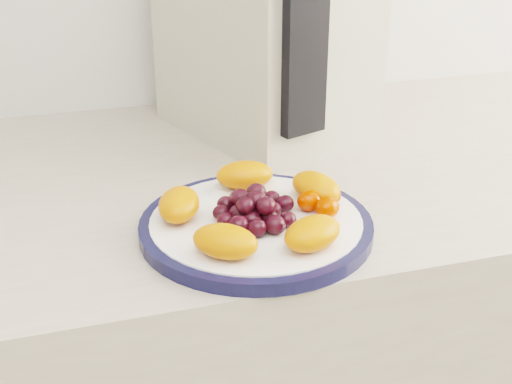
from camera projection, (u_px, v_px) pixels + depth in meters
name	position (u px, v px, depth m)	size (l,w,h in m)	color
plate_rim	(256.00, 227.00, 0.78)	(0.26, 0.26, 0.01)	#111436
plate_face	(256.00, 226.00, 0.78)	(0.23, 0.23, 0.02)	white
appliance_body	(264.00, 9.00, 1.01)	(0.21, 0.29, 0.36)	#AEA997
appliance_panel	(305.00, 29.00, 0.87)	(0.06, 0.02, 0.27)	black
fruit_plate	(260.00, 207.00, 0.77)	(0.22, 0.22, 0.03)	#E2540C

